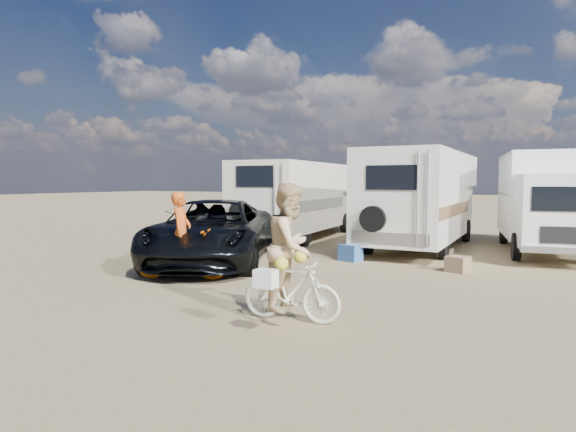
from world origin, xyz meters
The scene contains 11 objects.
ground centered at (0.00, 0.00, 0.00)m, with size 140.00×140.00×0.00m, color #8F7B55.
rv_main centered at (0.00, 6.78, 1.48)m, with size 2.33×7.20×2.95m, color white, non-canonical shape.
rv_left centered at (-4.54, 7.57, 1.36)m, with size 2.23×7.54×2.72m, color silver, non-canonical shape.
box_truck centered at (3.45, 7.16, 1.47)m, with size 2.10×6.26×2.93m, color white, non-canonical shape.
dark_suv centered at (-4.16, 1.39, 0.80)m, with size 2.66×5.77×1.60m, color black.
bike_man centered at (-3.58, -0.61, 0.53)m, with size 0.70×2.02×1.06m, color #CE5100.
bike_woman centered at (-0.11, -2.39, 0.47)m, with size 0.44×1.55×0.93m, color beige.
rider_man centered at (-3.58, -0.61, 0.84)m, with size 0.61×0.40×1.68m, color #BF4A15.
rider_woman centered at (-0.11, -2.39, 0.94)m, with size 0.91×0.71×1.88m, color tan.
cooler centered at (-1.12, 3.22, 0.22)m, with size 0.54×0.39×0.43m, color #2F5B9C.
crate centered at (1.59, 2.86, 0.18)m, with size 0.45×0.45×0.36m, color #80664B.
Camera 1 is at (3.03, -8.82, 2.09)m, focal length 30.46 mm.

